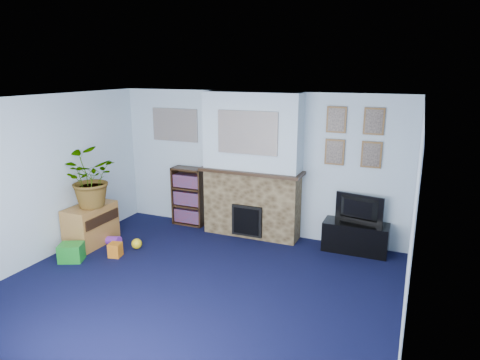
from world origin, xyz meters
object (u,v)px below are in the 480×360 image
at_px(sideboard, 91,223).
at_px(tv_stand, 355,237).
at_px(bookshelf, 189,197).
at_px(television, 358,209).

bearing_deg(sideboard, tv_stand, 18.70).
bearing_deg(tv_stand, bookshelf, 178.52).
xyz_separation_m(bookshelf, sideboard, (-1.00, -1.42, -0.15)).
height_order(tv_stand, bookshelf, bookshelf).
distance_m(television, bookshelf, 2.97).
distance_m(television, sideboard, 4.21).
bearing_deg(bookshelf, sideboard, -125.25).
bearing_deg(bookshelf, tv_stand, -1.48).
relative_size(television, bookshelf, 0.71).
bearing_deg(tv_stand, television, 90.00).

